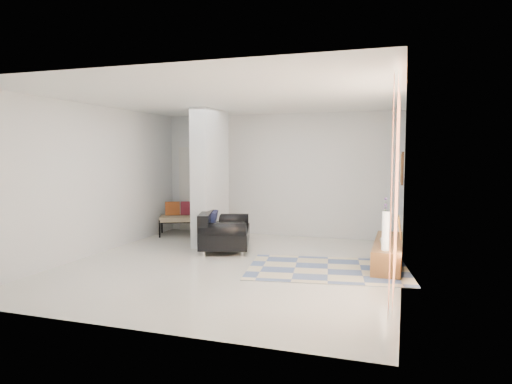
% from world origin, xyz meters
% --- Properties ---
extents(floor, '(6.00, 6.00, 0.00)m').
position_xyz_m(floor, '(0.00, 0.00, 0.00)').
color(floor, beige).
rests_on(floor, ground).
extents(ceiling, '(6.00, 6.00, 0.00)m').
position_xyz_m(ceiling, '(0.00, 0.00, 2.80)').
color(ceiling, white).
rests_on(ceiling, wall_back).
extents(wall_back, '(6.00, 0.00, 6.00)m').
position_xyz_m(wall_back, '(0.00, 3.00, 1.40)').
color(wall_back, silver).
rests_on(wall_back, ground).
extents(wall_front, '(6.00, 0.00, 6.00)m').
position_xyz_m(wall_front, '(0.00, -3.00, 1.40)').
color(wall_front, silver).
rests_on(wall_front, ground).
extents(wall_left, '(0.00, 6.00, 6.00)m').
position_xyz_m(wall_left, '(-2.75, 0.00, 1.40)').
color(wall_left, silver).
rests_on(wall_left, ground).
extents(wall_right, '(0.00, 6.00, 6.00)m').
position_xyz_m(wall_right, '(2.75, 0.00, 1.40)').
color(wall_right, silver).
rests_on(wall_right, ground).
extents(partition_column, '(0.35, 1.20, 2.80)m').
position_xyz_m(partition_column, '(-1.10, 1.60, 1.40)').
color(partition_column, silver).
rests_on(partition_column, floor).
extents(hallway_door, '(0.85, 0.06, 2.04)m').
position_xyz_m(hallway_door, '(-2.10, 2.96, 1.02)').
color(hallway_door, silver).
rests_on(hallway_door, floor).
extents(curtain, '(0.00, 2.55, 2.55)m').
position_xyz_m(curtain, '(2.67, -1.15, 1.45)').
color(curtain, '#F37240').
rests_on(curtain, wall_right).
extents(wall_art, '(0.04, 0.45, 0.55)m').
position_xyz_m(wall_art, '(2.72, 0.90, 1.65)').
color(wall_art, '#3C2310').
rests_on(wall_art, wall_right).
extents(media_console, '(0.45, 2.04, 0.80)m').
position_xyz_m(media_console, '(2.52, 0.90, 0.20)').
color(media_console, brown).
rests_on(media_console, floor).
extents(loveseat, '(1.32, 1.75, 0.76)m').
position_xyz_m(loveseat, '(-0.66, 1.18, 0.36)').
color(loveseat, silver).
rests_on(loveseat, floor).
extents(daybed, '(1.68, 1.25, 0.77)m').
position_xyz_m(daybed, '(-1.94, 2.47, 0.42)').
color(daybed, black).
rests_on(daybed, floor).
extents(area_rug, '(2.83, 2.11, 0.01)m').
position_xyz_m(area_rug, '(1.60, 0.20, 0.01)').
color(area_rug, '#BEB391').
rests_on(area_rug, floor).
extents(cylinder_lamp, '(0.11, 0.11, 0.60)m').
position_xyz_m(cylinder_lamp, '(2.50, 0.13, 0.70)').
color(cylinder_lamp, white).
rests_on(cylinder_lamp, media_console).
extents(bronze_figurine, '(0.13, 0.13, 0.22)m').
position_xyz_m(bronze_figurine, '(2.47, 1.35, 0.51)').
color(bronze_figurine, '#312415').
rests_on(bronze_figurine, media_console).
extents(vase, '(0.18, 0.18, 0.17)m').
position_xyz_m(vase, '(2.47, 0.64, 0.49)').
color(vase, '#B9C4BE').
rests_on(vase, media_console).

